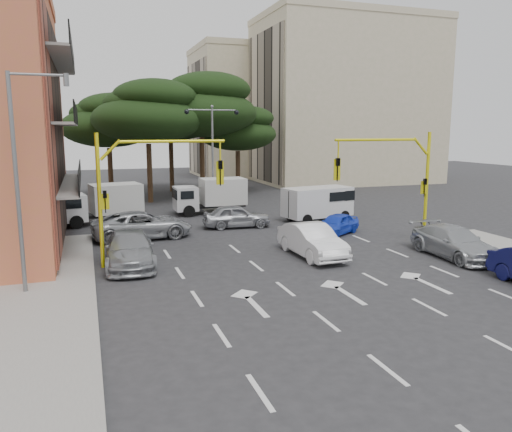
{
  "coord_description": "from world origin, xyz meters",
  "views": [
    {
      "loc": [
        -9.11,
        -20.79,
        6.14
      ],
      "look_at": [
        -0.69,
        3.87,
        1.6
      ],
      "focal_mm": 35.0,
      "sensor_mm": 36.0,
      "label": 1
    }
  ],
  "objects_px": {
    "box_truck_b": "(210,196)",
    "car_blue_compact": "(336,224)",
    "car_silver_cross_a": "(142,225)",
    "car_silver_wagon": "(130,249)",
    "car_white_hatch": "(312,240)",
    "car_silver_parked": "(454,242)",
    "signal_mast_right": "(400,172)",
    "box_truck_a": "(102,204)",
    "street_lamp_center": "(212,139)",
    "car_silver_cross_b": "(237,216)",
    "street_lamp_left": "(22,169)",
    "van_white": "(317,204)",
    "signal_mast_left": "(141,180)"
  },
  "relations": [
    {
      "from": "box_truck_b",
      "to": "car_blue_compact",
      "type": "bearing_deg",
      "value": -150.79
    },
    {
      "from": "car_silver_cross_a",
      "to": "car_silver_wagon",
      "type": "bearing_deg",
      "value": 163.0
    },
    {
      "from": "car_white_hatch",
      "to": "car_silver_parked",
      "type": "height_order",
      "value": "car_white_hatch"
    },
    {
      "from": "box_truck_b",
      "to": "signal_mast_right",
      "type": "bearing_deg",
      "value": -149.42
    },
    {
      "from": "car_silver_parked",
      "to": "box_truck_a",
      "type": "bearing_deg",
      "value": 139.02
    },
    {
      "from": "signal_mast_right",
      "to": "street_lamp_center",
      "type": "distance_m",
      "value": 15.65
    },
    {
      "from": "street_lamp_center",
      "to": "box_truck_a",
      "type": "height_order",
      "value": "street_lamp_center"
    },
    {
      "from": "car_white_hatch",
      "to": "car_silver_cross_b",
      "type": "xyz_separation_m",
      "value": [
        -1.38,
        8.2,
        -0.07
      ]
    },
    {
      "from": "signal_mast_right",
      "to": "car_silver_wagon",
      "type": "bearing_deg",
      "value": 179.95
    },
    {
      "from": "street_lamp_left",
      "to": "car_silver_wagon",
      "type": "height_order",
      "value": "street_lamp_left"
    },
    {
      "from": "car_silver_cross_a",
      "to": "car_silver_cross_b",
      "type": "relative_size",
      "value": 1.32
    },
    {
      "from": "car_silver_cross_b",
      "to": "box_truck_b",
      "type": "height_order",
      "value": "box_truck_b"
    },
    {
      "from": "car_white_hatch",
      "to": "car_silver_cross_b",
      "type": "bearing_deg",
      "value": 97.49
    },
    {
      "from": "car_silver_parked",
      "to": "van_white",
      "type": "height_order",
      "value": "van_white"
    },
    {
      "from": "street_lamp_left",
      "to": "car_silver_cross_b",
      "type": "distance_m",
      "value": 15.44
    },
    {
      "from": "street_lamp_left",
      "to": "car_silver_cross_a",
      "type": "distance_m",
      "value": 10.76
    },
    {
      "from": "car_white_hatch",
      "to": "box_truck_b",
      "type": "distance_m",
      "value": 13.95
    },
    {
      "from": "van_white",
      "to": "car_silver_cross_b",
      "type": "bearing_deg",
      "value": -95.34
    },
    {
      "from": "van_white",
      "to": "box_truck_b",
      "type": "distance_m",
      "value": 8.05
    },
    {
      "from": "car_silver_wagon",
      "to": "car_silver_parked",
      "type": "relative_size",
      "value": 1.04
    },
    {
      "from": "car_blue_compact",
      "to": "box_truck_a",
      "type": "xyz_separation_m",
      "value": [
        -12.97,
        8.0,
        0.68
      ]
    },
    {
      "from": "street_lamp_left",
      "to": "car_white_hatch",
      "type": "relative_size",
      "value": 1.67
    },
    {
      "from": "signal_mast_left",
      "to": "street_lamp_center",
      "type": "relative_size",
      "value": 0.77
    },
    {
      "from": "signal_mast_right",
      "to": "signal_mast_left",
      "type": "distance_m",
      "value": 13.61
    },
    {
      "from": "car_silver_cross_b",
      "to": "box_truck_b",
      "type": "bearing_deg",
      "value": 8.33
    },
    {
      "from": "street_lamp_center",
      "to": "car_silver_cross_a",
      "type": "distance_m",
      "value": 11.42
    },
    {
      "from": "car_silver_cross_a",
      "to": "car_silver_cross_b",
      "type": "xyz_separation_m",
      "value": [
        6.01,
        1.36,
        -0.06
      ]
    },
    {
      "from": "street_lamp_left",
      "to": "van_white",
      "type": "height_order",
      "value": "street_lamp_left"
    },
    {
      "from": "car_silver_cross_b",
      "to": "signal_mast_right",
      "type": "bearing_deg",
      "value": -129.8
    },
    {
      "from": "car_silver_cross_a",
      "to": "car_silver_cross_b",
      "type": "height_order",
      "value": "car_silver_cross_a"
    },
    {
      "from": "signal_mast_right",
      "to": "car_silver_parked",
      "type": "bearing_deg",
      "value": -77.47
    },
    {
      "from": "street_lamp_center",
      "to": "car_silver_cross_b",
      "type": "bearing_deg",
      "value": -91.89
    },
    {
      "from": "street_lamp_center",
      "to": "signal_mast_left",
      "type": "bearing_deg",
      "value": -115.91
    },
    {
      "from": "car_silver_wagon",
      "to": "box_truck_a",
      "type": "xyz_separation_m",
      "value": [
        -0.83,
        11.03,
        0.53
      ]
    },
    {
      "from": "signal_mast_right",
      "to": "box_truck_a",
      "type": "xyz_separation_m",
      "value": [
        -15.05,
        11.04,
        -2.59
      ]
    },
    {
      "from": "van_white",
      "to": "car_silver_cross_a",
      "type": "bearing_deg",
      "value": -91.34
    },
    {
      "from": "car_silver_cross_b",
      "to": "van_white",
      "type": "xyz_separation_m",
      "value": [
        5.88,
        0.5,
        0.44
      ]
    },
    {
      "from": "street_lamp_left",
      "to": "signal_mast_right",
      "type": "bearing_deg",
      "value": 9.39
    },
    {
      "from": "car_white_hatch",
      "to": "van_white",
      "type": "distance_m",
      "value": 9.81
    },
    {
      "from": "signal_mast_left",
      "to": "car_silver_wagon",
      "type": "distance_m",
      "value": 3.18
    },
    {
      "from": "signal_mast_left",
      "to": "box_truck_b",
      "type": "bearing_deg",
      "value": 63.68
    },
    {
      "from": "street_lamp_left",
      "to": "car_blue_compact",
      "type": "height_order",
      "value": "street_lamp_left"
    },
    {
      "from": "car_blue_compact",
      "to": "car_silver_cross_b",
      "type": "relative_size",
      "value": 0.86
    },
    {
      "from": "car_blue_compact",
      "to": "car_silver_parked",
      "type": "bearing_deg",
      "value": -10.13
    },
    {
      "from": "signal_mast_left",
      "to": "street_lamp_center",
      "type": "height_order",
      "value": "street_lamp_center"
    },
    {
      "from": "car_silver_parked",
      "to": "box_truck_a",
      "type": "relative_size",
      "value": 0.97
    },
    {
      "from": "signal_mast_right",
      "to": "car_silver_wagon",
      "type": "xyz_separation_m",
      "value": [
        -14.22,
        0.01,
        -3.12
      ]
    },
    {
      "from": "box_truck_a",
      "to": "box_truck_b",
      "type": "distance_m",
      "value": 7.86
    },
    {
      "from": "signal_mast_left",
      "to": "car_silver_cross_b",
      "type": "xyz_separation_m",
      "value": [
        6.57,
        7.01,
        -3.16
      ]
    },
    {
      "from": "car_white_hatch",
      "to": "signal_mast_left",
      "type": "bearing_deg",
      "value": 169.39
    }
  ]
}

